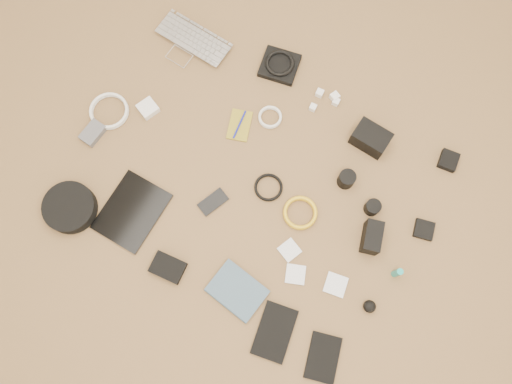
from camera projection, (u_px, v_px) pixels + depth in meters
The scene contains 33 objects.
laptop at pixel (188, 47), 2.12m from camera, with size 0.32×0.22×0.03m, color #B9BABE.
headphone_pouch at pixel (280, 66), 2.10m from camera, with size 0.15×0.14×0.03m, color black.
headphones at pixel (280, 63), 2.07m from camera, with size 0.12×0.12×0.02m, color black.
charger_a at pixel (320, 93), 2.06m from camera, with size 0.03×0.03×0.03m, color white.
charger_b at pixel (336, 102), 2.05m from camera, with size 0.03×0.03×0.03m, color white.
charger_c at pixel (335, 97), 2.06m from camera, with size 0.03×0.03×0.03m, color white.
charger_d at pixel (313, 107), 2.05m from camera, with size 0.03×0.03×0.02m, color white.
dslr_camera at pixel (371, 138), 1.98m from camera, with size 0.14×0.10×0.08m, color black.
lens_pouch at pixel (448, 161), 1.98m from camera, with size 0.07×0.08×0.03m, color black.
notebook_olive at pixel (240, 125), 2.04m from camera, with size 0.09×0.13×0.01m, color olive.
pen_blue at pixel (240, 125), 2.03m from camera, with size 0.01×0.01×0.13m, color #13199D.
cable_white_a at pixel (270, 118), 2.04m from camera, with size 0.10×0.10×0.01m, color white.
lens_a at pixel (346, 179), 1.94m from camera, with size 0.07×0.07×0.07m, color black.
lens_b at pixel (372, 207), 1.92m from camera, with size 0.06×0.06×0.05m, color black.
card_reader at pixel (424, 230), 1.92m from camera, with size 0.07×0.07×0.02m, color black.
power_brick at pixel (148, 108), 2.04m from camera, with size 0.07×0.07×0.03m, color white.
cable_white_b at pixel (110, 112), 2.05m from camera, with size 0.16×0.16×0.01m, color white.
cable_black at pixel (268, 188), 1.96m from camera, with size 0.11×0.11×0.01m, color black.
cable_yellow at pixel (300, 213), 1.94m from camera, with size 0.13×0.13×0.02m, color gold.
flash at pixel (372, 237), 1.87m from camera, with size 0.06×0.12×0.09m, color black.
lens_cleaner at pixel (397, 273), 1.84m from camera, with size 0.02×0.02×0.08m, color teal.
battery_charger at pixel (93, 133), 2.02m from camera, with size 0.07×0.10×0.03m, color #535357.
tablet at pixel (132, 211), 1.94m from camera, with size 0.21×0.27×0.01m, color black.
phone at pixel (213, 202), 1.95m from camera, with size 0.06×0.12×0.01m, color black.
filter_case_left at pixel (289, 250), 1.90m from camera, with size 0.07×0.07×0.01m, color silver.
filter_case_mid at pixel (295, 274), 1.88m from camera, with size 0.07×0.07×0.01m, color silver.
filter_case_right at pixel (336, 285), 1.87m from camera, with size 0.08×0.08×0.01m, color silver.
air_blower at pixel (370, 306), 1.83m from camera, with size 0.05×0.05×0.05m, color black.
headphone_case at pixel (70, 208), 1.92m from camera, with size 0.20×0.20×0.06m, color black.
drive_case at pixel (168, 267), 1.87m from camera, with size 0.12×0.09×0.03m, color black.
paperback at pixel (225, 307), 1.84m from camera, with size 0.15×0.20×0.02m, color #3F576B.
notebook_black_a at pixel (275, 332), 1.82m from camera, with size 0.12×0.20×0.01m, color black.
notebook_black_b at pixel (323, 358), 1.80m from camera, with size 0.11×0.17×0.01m, color black.
Camera 1 is at (0.30, -0.45, 1.90)m, focal length 35.00 mm.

